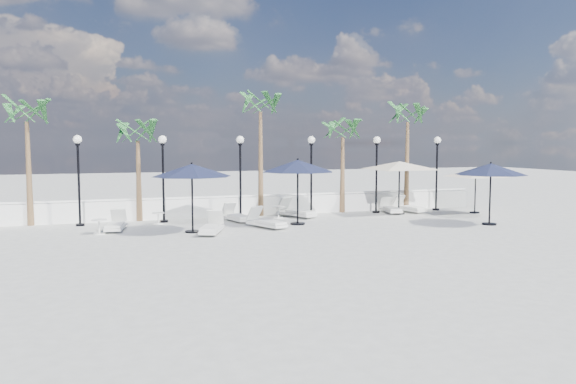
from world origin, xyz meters
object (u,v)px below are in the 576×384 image
object	(u,v)px
lounger_5	(296,211)
parasol_cream_sq_a	(400,162)
lounger_4	(212,227)
parasol_navy_right	(491,170)
lounger_3	(266,222)
parasol_navy_mid	(298,166)
parasol_cream_sq_b	(476,170)
lounger_7	(390,208)
lounger_1	(116,224)
lounger_6	(409,207)
parasol_navy_left	(192,171)
lounger_2	(236,216)

from	to	relation	value
lounger_5	parasol_cream_sq_a	distance (m)	5.75
lounger_4	parasol_navy_right	xyz separation A→B (m)	(11.79, -1.43, 2.13)
lounger_3	parasol_navy_mid	size ratio (longest dim) A/B	0.66
lounger_3	lounger_5	world-z (taller)	lounger_5
lounger_5	parasol_cream_sq_b	xyz separation A→B (m)	(9.07, -1.34, 1.87)
parasol_cream_sq_b	lounger_7	bearing A→B (deg)	161.69
parasol_navy_right	parasol_cream_sq_a	world-z (taller)	parasol_cream_sq_a
lounger_1	lounger_3	distance (m)	6.06
lounger_3	parasol_cream_sq_b	distance (m)	11.61
parasol_cream_sq_a	lounger_6	bearing A→B (deg)	29.39
lounger_5	lounger_7	world-z (taller)	lounger_5
lounger_7	parasol_cream_sq_b	distance (m)	4.65
lounger_1	parasol_navy_right	world-z (taller)	parasol_navy_right
lounger_1	lounger_4	xyz separation A→B (m)	(3.50, -2.02, 0.01)
lounger_5	lounger_6	bearing A→B (deg)	-23.62
lounger_1	lounger_7	distance (m)	13.35
lounger_6	parasol_navy_right	world-z (taller)	parasol_navy_right
lounger_6	parasol_navy_left	bearing A→B (deg)	-178.80
parasol_cream_sq_a	parasol_cream_sq_b	bearing A→B (deg)	-12.73
parasol_cream_sq_b	lounger_2	bearing A→B (deg)	176.24
lounger_4	lounger_7	distance (m)	10.38
lounger_7	parasol_navy_left	world-z (taller)	parasol_navy_left
lounger_5	parasol_cream_sq_b	size ratio (longest dim) A/B	0.49
lounger_3	parasol_navy_left	bearing A→B (deg)	160.07
lounger_3	lounger_7	xyz separation A→B (m)	(7.33, 2.78, -0.01)
lounger_4	parasol_cream_sq_a	distance (m)	10.68
lounger_1	parasol_cream_sq_b	xyz separation A→B (m)	(17.29, 0.19, 1.89)
parasol_navy_right	lounger_1	bearing A→B (deg)	167.28
lounger_3	parasol_cream_sq_b	size ratio (longest dim) A/B	0.45
lounger_4	parasol_navy_left	xyz separation A→B (m)	(-0.65, 0.58, 2.18)
lounger_4	lounger_5	world-z (taller)	lounger_5
lounger_3	lounger_7	size ratio (longest dim) A/B	1.05
lounger_4	parasol_cream_sq_b	bearing A→B (deg)	30.54
parasol_navy_left	parasol_cream_sq_a	xyz separation A→B (m)	(10.61, 2.50, 0.16)
lounger_2	lounger_5	size ratio (longest dim) A/B	0.90
lounger_2	lounger_3	size ratio (longest dim) A/B	0.97
parasol_navy_mid	lounger_6	bearing A→B (deg)	18.44
lounger_4	parasol_cream_sq_b	size ratio (longest dim) A/B	0.46
lounger_1	parasol_navy_mid	size ratio (longest dim) A/B	0.64
lounger_4	parasol_cream_sq_a	xyz separation A→B (m)	(9.96, 3.08, 2.34)
lounger_7	parasol_navy_right	distance (m)	5.79
lounger_5	lounger_6	xyz separation A→B (m)	(6.07, -0.00, -0.03)
lounger_1	parasol_cream_sq_b	world-z (taller)	parasol_cream_sq_b
lounger_2	parasol_cream_sq_b	xyz separation A→B (m)	(12.10, -0.79, 1.90)
parasol_navy_right	parasol_cream_sq_a	size ratio (longest dim) A/B	0.53
lounger_2	lounger_6	distance (m)	9.12
parasol_navy_left	parasol_cream_sq_b	size ratio (longest dim) A/B	0.68
lounger_1	lounger_5	bearing A→B (deg)	20.63
lounger_5	parasol_navy_left	size ratio (longest dim) A/B	0.72
parasol_cream_sq_a	parasol_navy_mid	bearing A→B (deg)	-163.23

